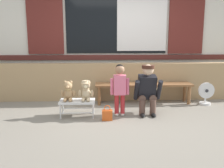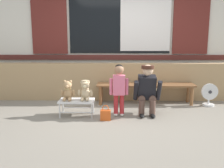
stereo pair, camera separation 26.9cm
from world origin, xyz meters
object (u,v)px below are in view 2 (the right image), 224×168
wooden_bench_long (145,87)px  floor_fan (209,95)px  teddy_bear_plain (68,91)px  child_standing (119,84)px  adult_crouching (147,90)px  small_display_bench (77,102)px  handbag_on_ground (106,115)px  teddy_bear_with_hat (85,91)px

wooden_bench_long → floor_fan: size_ratio=4.37×
teddy_bear_plain → child_standing: bearing=0.0°
adult_crouching → small_display_bench: bearing=-177.3°
teddy_bear_plain → handbag_on_ground: bearing=-19.9°
wooden_bench_long → child_standing: 1.06m
child_standing → handbag_on_ground: 0.61m
small_display_bench → teddy_bear_plain: bearing=179.5°
small_display_bench → floor_fan: (2.69, 0.68, -0.03)m
handbag_on_ground → child_standing: bearing=47.0°
teddy_bear_plain → adult_crouching: (1.46, 0.06, 0.02)m
teddy_bear_plain → teddy_bear_with_hat: bearing=0.1°
small_display_bench → teddy_bear_with_hat: (0.16, 0.00, 0.21)m
teddy_bear_plain → child_standing: 0.95m
wooden_bench_long → small_display_bench: 1.61m
small_display_bench → adult_crouching: bearing=2.7°
child_standing → adult_crouching: (0.53, 0.06, -0.11)m
wooden_bench_long → handbag_on_ground: (-0.82, -1.11, -0.28)m
teddy_bear_with_hat → adult_crouching: size_ratio=0.38×
wooden_bench_long → child_standing: bearing=-124.4°
teddy_bear_with_hat → handbag_on_ground: size_ratio=1.34×
wooden_bench_long → floor_fan: 1.34m
small_display_bench → child_standing: size_ratio=0.67×
small_display_bench → wooden_bench_long: bearing=32.3°
wooden_bench_long → adult_crouching: size_ratio=2.21×
wooden_bench_long → handbag_on_ground: wooden_bench_long is taller
small_display_bench → handbag_on_ground: bearing=-25.1°
small_display_bench → floor_fan: floor_fan is taller
small_display_bench → child_standing: 0.84m
wooden_bench_long → floor_fan: bearing=-7.6°
wooden_bench_long → child_standing: (-0.59, -0.86, 0.22)m
small_display_bench → teddy_bear_plain: teddy_bear_plain is taller
small_display_bench → adult_crouching: 1.32m
wooden_bench_long → teddy_bear_plain: bearing=-150.6°
teddy_bear_plain → child_standing: size_ratio=0.38×
wooden_bench_long → adult_crouching: (-0.06, -0.80, 0.11)m
wooden_bench_long → handbag_on_ground: bearing=-126.5°
teddy_bear_with_hat → child_standing: bearing=0.0°
wooden_bench_long → teddy_bear_with_hat: bearing=-144.5°
handbag_on_ground → floor_fan: (2.15, 0.94, 0.14)m
teddy_bear_with_hat → adult_crouching: (1.14, 0.06, 0.01)m
adult_crouching → floor_fan: 1.54m
teddy_bear_plain → handbag_on_ground: 0.83m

